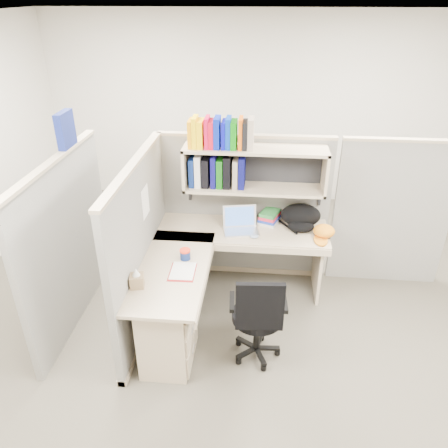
# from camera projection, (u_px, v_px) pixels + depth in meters

# --- Properties ---
(ground) EXTENTS (6.00, 6.00, 0.00)m
(ground) POSITION_uv_depth(u_px,v_px,m) (238.00, 321.00, 4.32)
(ground) COLOR #3C382E
(ground) RESTS_ON ground
(room_shell) EXTENTS (6.00, 6.00, 6.00)m
(room_shell) POSITION_uv_depth(u_px,v_px,m) (241.00, 167.00, 3.55)
(room_shell) COLOR #BBB6A8
(room_shell) RESTS_ON ground
(cubicle) EXTENTS (3.79, 1.84, 1.95)m
(cubicle) POSITION_uv_depth(u_px,v_px,m) (205.00, 218.00, 4.32)
(cubicle) COLOR slate
(cubicle) RESTS_ON ground
(desk) EXTENTS (1.74, 1.75, 0.73)m
(desk) POSITION_uv_depth(u_px,v_px,m) (191.00, 302.00, 3.89)
(desk) COLOR tan
(desk) RESTS_ON ground
(laptop) EXTENTS (0.40, 0.40, 0.24)m
(laptop) POSITION_uv_depth(u_px,v_px,m) (241.00, 221.00, 4.37)
(laptop) COLOR silver
(laptop) RESTS_ON desk
(backpack) EXTENTS (0.48, 0.41, 0.24)m
(backpack) POSITION_uv_depth(u_px,v_px,m) (301.00, 218.00, 4.44)
(backpack) COLOR black
(backpack) RESTS_ON desk
(orange_cap) EXTENTS (0.28, 0.30, 0.12)m
(orange_cap) POSITION_uv_depth(u_px,v_px,m) (324.00, 231.00, 4.32)
(orange_cap) COLOR orange
(orange_cap) RESTS_ON desk
(snack_canister) EXTENTS (0.10, 0.10, 0.10)m
(snack_canister) POSITION_uv_depth(u_px,v_px,m) (185.00, 254.00, 3.96)
(snack_canister) COLOR navy
(snack_canister) RESTS_ON desk
(tissue_box) EXTENTS (0.13, 0.13, 0.18)m
(tissue_box) POSITION_uv_depth(u_px,v_px,m) (137.00, 278.00, 3.57)
(tissue_box) COLOR #907551
(tissue_box) RESTS_ON desk
(mouse) EXTENTS (0.10, 0.09, 0.03)m
(mouse) POSITION_uv_depth(u_px,v_px,m) (254.00, 236.00, 4.31)
(mouse) COLOR #7F92B4
(mouse) RESTS_ON desk
(paper_cup) EXTENTS (0.08, 0.08, 0.09)m
(paper_cup) POSITION_uv_depth(u_px,v_px,m) (237.00, 218.00, 4.60)
(paper_cup) COLOR silver
(paper_cup) RESTS_ON desk
(book_stack) EXTENTS (0.26, 0.30, 0.12)m
(book_stack) POSITION_uv_depth(u_px,v_px,m) (270.00, 217.00, 4.59)
(book_stack) COLOR gray
(book_stack) RESTS_ON desk
(loose_paper) EXTENTS (0.21, 0.28, 0.00)m
(loose_paper) POSITION_uv_depth(u_px,v_px,m) (183.00, 271.00, 3.81)
(loose_paper) COLOR white
(loose_paper) RESTS_ON desk
(task_chair) EXTENTS (0.49, 0.46, 0.93)m
(task_chair) POSITION_uv_depth(u_px,v_px,m) (257.00, 330.00, 3.73)
(task_chair) COLOR black
(task_chair) RESTS_ON ground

